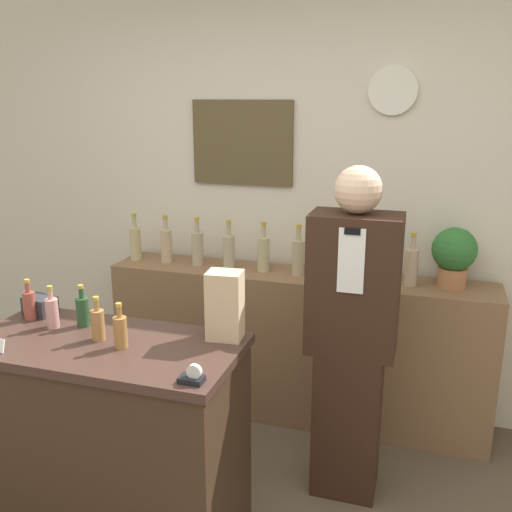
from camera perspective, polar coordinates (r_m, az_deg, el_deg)
back_wall at (r=3.57m, az=3.25°, el=5.96°), size 5.20×0.09×2.70m
back_shelf at (r=3.58m, az=3.99°, el=-8.96°), size 2.31×0.37×0.93m
display_counter at (r=2.73m, az=-14.28°, el=-17.56°), size 1.16×0.57×0.96m
shopkeeper at (r=2.81m, az=9.48°, el=-8.20°), size 0.42×0.26×1.66m
potted_plant at (r=3.32m, az=19.19°, el=0.21°), size 0.24×0.24×0.34m
paper_bag at (r=2.41m, az=-3.12°, el=-4.95°), size 0.16×0.13×0.30m
tape_dispenser at (r=2.11m, az=-6.37°, el=-11.90°), size 0.09×0.06×0.07m
gift_box at (r=2.89m, az=-20.79°, el=-4.65°), size 0.16×0.13×0.09m
counter_bottle_0 at (r=2.84m, az=-21.72°, el=-4.52°), size 0.06×0.06×0.19m
counter_bottle_1 at (r=2.71m, az=-19.72°, el=-5.28°), size 0.06×0.06×0.19m
counter_bottle_2 at (r=2.68m, az=-16.95°, el=-5.25°), size 0.06×0.06×0.19m
counter_bottle_3 at (r=2.51m, az=-15.53°, el=-6.55°), size 0.06×0.06×0.19m
counter_bottle_4 at (r=2.41m, az=-13.41°, el=-7.30°), size 0.06×0.06×0.19m
shelf_bottle_0 at (r=3.76m, az=-11.98°, el=1.34°), size 0.07×0.07×0.31m
shelf_bottle_1 at (r=3.67m, az=-8.96°, el=1.14°), size 0.07×0.07×0.31m
shelf_bottle_2 at (r=3.58m, az=-5.87°, el=0.88°), size 0.07×0.07×0.31m
shelf_bottle_3 at (r=3.48m, az=-2.73°, el=0.53°), size 0.07×0.07×0.31m
shelf_bottle_4 at (r=3.43m, az=0.75°, el=0.32°), size 0.07×0.07×0.31m
shelf_bottle_5 at (r=3.37m, az=4.25°, el=0.01°), size 0.07×0.07×0.31m
shelf_bottle_6 at (r=3.32m, az=7.83°, el=-0.33°), size 0.07×0.07×0.31m
shelf_bottle_7 at (r=3.31m, az=11.55°, el=-0.59°), size 0.07×0.07×0.31m
shelf_bottle_8 at (r=3.28m, az=15.27°, el=-0.95°), size 0.07×0.07×0.31m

